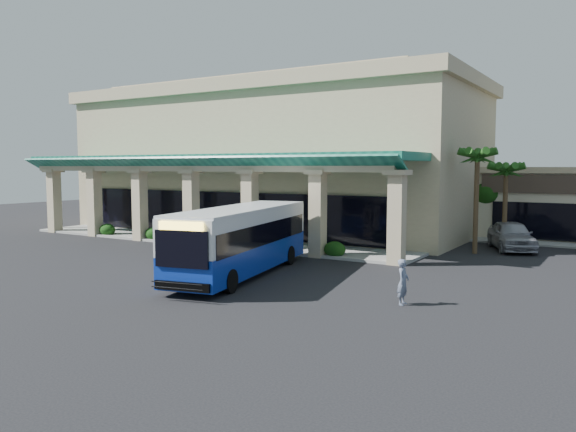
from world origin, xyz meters
The scene contains 10 objects.
ground centered at (0.00, 0.00, 0.00)m, with size 110.00×110.00×0.00m, color black.
main_building centered at (-8.00, 16.00, 5.67)m, with size 30.80×14.80×11.35m, color tan, non-canonical shape.
arcade centered at (-8.00, 6.80, 2.85)m, with size 30.00×6.20×5.70m, color #0F5E4C, non-canonical shape.
palm_0 centered at (8.50, 11.00, 3.30)m, with size 2.40×2.40×6.60m, color #194612, non-canonical shape.
palm_1 centered at (9.50, 14.00, 2.90)m, with size 2.40×2.40×5.80m, color #194612, non-canonical shape.
palm_2 centered at (-22.50, 6.50, 3.10)m, with size 2.40×2.40×6.20m, color #194612, non-canonical shape.
broadleaf_tree centered at (7.50, 19.00, 2.41)m, with size 2.60×2.60×4.81m, color #11350C, non-canonical shape.
transit_bus centered at (0.95, -1.00, 1.54)m, with size 2.56×11.01×3.08m, color #0F2FA2, non-canonical shape.
pedestrian centered at (9.17, -2.52, 0.82)m, with size 0.60×0.39×1.64m, color slate.
car_silver centered at (10.00, 13.53, 0.87)m, with size 2.05×5.10×1.74m, color #9C9CA6.
Camera 1 is at (15.97, -21.40, 4.90)m, focal length 35.00 mm.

